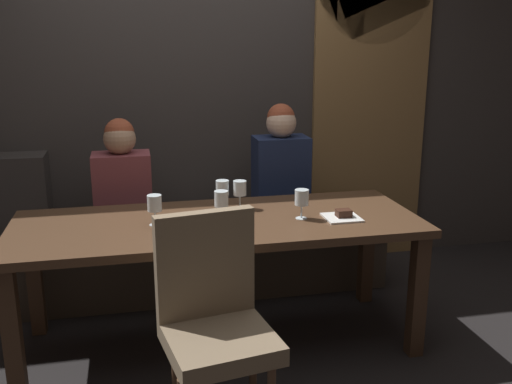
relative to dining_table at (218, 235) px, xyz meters
name	(u,v)px	position (x,y,z in m)	size (l,w,h in m)	color
ground	(220,342)	(0.00, 0.00, -0.65)	(9.00, 9.00, 0.00)	black
back_wall_tiled	(190,67)	(0.00, 1.22, 0.85)	(6.00, 0.12, 3.00)	#383330
arched_door	(371,84)	(1.35, 1.15, 0.71)	(0.90, 0.05, 2.55)	olive
dining_table	(218,235)	(0.00, 0.00, 0.00)	(2.20, 0.84, 0.74)	#412B1C
banquette_bench	(204,261)	(0.00, 0.70, -0.42)	(2.50, 0.44, 0.45)	#40352A
chair_near_side	(214,312)	(-0.13, -0.72, -0.09)	(0.51, 0.51, 0.98)	#4C3321
diner_redhead	(122,182)	(-0.51, 0.69, 0.16)	(0.36, 0.24, 0.77)	brown
diner_bearded	(281,169)	(0.54, 0.70, 0.19)	(0.36, 0.24, 0.83)	#192342
wine_glass_center_front	(155,205)	(-0.34, -0.02, 0.20)	(0.08, 0.08, 0.16)	silver
wine_glass_near_right	(222,188)	(0.06, 0.22, 0.20)	(0.08, 0.08, 0.16)	silver
wine_glass_far_right	(240,189)	(0.16, 0.19, 0.20)	(0.08, 0.08, 0.16)	silver
wine_glass_far_left	(302,199)	(0.45, -0.07, 0.20)	(0.08, 0.08, 0.16)	silver
wine_glass_end_right	(221,200)	(0.02, -0.01, 0.20)	(0.08, 0.08, 0.16)	silver
dessert_plate	(342,216)	(0.67, -0.12, 0.10)	(0.19, 0.19, 0.05)	white
folded_napkin	(200,236)	(-0.13, -0.25, 0.09)	(0.11, 0.10, 0.01)	silver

